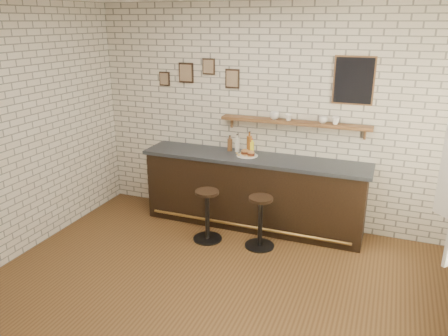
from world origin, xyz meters
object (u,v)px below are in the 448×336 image
(sandwich_plate, at_px, (247,156))
(condiment_bottle_yellow, at_px, (252,147))
(bitters_bottle_brown, at_px, (230,144))
(bitters_bottle_white, at_px, (237,144))
(bar_stool_right, at_px, (260,220))
(shelf_cup_b, at_px, (289,117))
(shelf_cup_d, at_px, (336,121))
(ciabatta_sandwich, at_px, (248,153))
(shelf_cup_a, at_px, (274,116))
(shelf_cup_c, at_px, (323,120))
(bar_counter, at_px, (253,191))
(bitters_bottle_amber, at_px, (249,144))
(bar_stool_left, at_px, (207,214))

(sandwich_plate, xyz_separation_m, condiment_bottle_yellow, (0.01, 0.15, 0.08))
(bitters_bottle_brown, height_order, bitters_bottle_white, bitters_bottle_white)
(bitters_bottle_white, height_order, bar_stool_right, bitters_bottle_white)
(bitters_bottle_brown, relative_size, shelf_cup_b, 2.34)
(bitters_bottle_white, relative_size, shelf_cup_d, 2.46)
(bitters_bottle_white, xyz_separation_m, bar_stool_right, (0.57, -0.72, -0.75))
(ciabatta_sandwich, relative_size, bitters_bottle_brown, 1.08)
(bitters_bottle_brown, distance_m, bitters_bottle_white, 0.11)
(ciabatta_sandwich, relative_size, shelf_cup_b, 2.52)
(shelf_cup_a, distance_m, shelf_cup_c, 0.64)
(bar_counter, relative_size, bar_stool_right, 4.55)
(bitters_bottle_amber, distance_m, bar_stool_right, 1.13)
(shelf_cup_a, relative_size, shelf_cup_d, 1.26)
(bar_counter, height_order, shelf_cup_c, shelf_cup_c)
(bitters_bottle_brown, xyz_separation_m, shelf_cup_c, (1.26, 0.05, 0.44))
(bitters_bottle_amber, height_order, bar_stool_left, bitters_bottle_amber)
(bar_counter, distance_m, bitters_bottle_white, 0.69)
(bar_stool_left, distance_m, bar_stool_right, 0.70)
(ciabatta_sandwich, distance_m, shelf_cup_c, 1.08)
(bar_stool_right, bearing_deg, shelf_cup_c, 53.12)
(bitters_bottle_white, bearing_deg, shelf_cup_d, 2.11)
(bar_stool_right, bearing_deg, bar_counter, 116.06)
(bar_counter, relative_size, bitters_bottle_brown, 13.89)
(bitters_bottle_amber, distance_m, shelf_cup_d, 1.20)
(shelf_cup_c, bearing_deg, ciabatta_sandwich, 115.10)
(shelf_cup_c, bearing_deg, shelf_cup_a, 103.18)
(condiment_bottle_yellow, relative_size, bar_stool_right, 0.30)
(bitters_bottle_brown, relative_size, bar_stool_left, 0.32)
(bitters_bottle_white, bearing_deg, bar_counter, -27.37)
(bar_counter, height_order, bitters_bottle_amber, bitters_bottle_amber)
(bitters_bottle_white, bearing_deg, condiment_bottle_yellow, -0.00)
(ciabatta_sandwich, bearing_deg, condiment_bottle_yellow, 88.92)
(sandwich_plate, distance_m, bitters_bottle_brown, 0.35)
(sandwich_plate, bearing_deg, bitters_bottle_white, 142.85)
(bar_stool_left, xyz_separation_m, shelf_cup_c, (1.27, 0.83, 1.17))
(ciabatta_sandwich, distance_m, condiment_bottle_yellow, 0.16)
(bitters_bottle_amber, relative_size, bar_stool_right, 0.45)
(bar_counter, xyz_separation_m, ciabatta_sandwich, (-0.09, 0.00, 0.55))
(bitters_bottle_white, bearing_deg, shelf_cup_c, 2.40)
(shelf_cup_b, height_order, shelf_cup_d, shelf_cup_d)
(ciabatta_sandwich, relative_size, condiment_bottle_yellow, 1.16)
(bitters_bottle_amber, xyz_separation_m, bar_stool_right, (0.40, -0.72, -0.77))
(bar_stool_right, distance_m, shelf_cup_b, 1.41)
(shelf_cup_a, bearing_deg, shelf_cup_b, -39.83)
(bitters_bottle_brown, xyz_separation_m, bitters_bottle_amber, (0.29, -0.00, 0.03))
(bitters_bottle_amber, xyz_separation_m, bar_stool_left, (-0.30, -0.79, -0.76))
(sandwich_plate, height_order, shelf_cup_d, shelf_cup_d)
(ciabatta_sandwich, distance_m, shelf_cup_a, 0.61)
(bitters_bottle_amber, height_order, shelf_cup_c, shelf_cup_c)
(bar_counter, bearing_deg, bitters_bottle_amber, 127.92)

